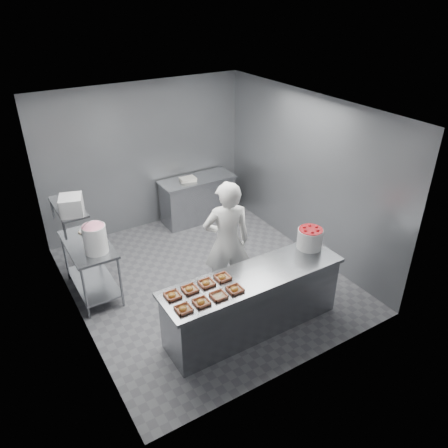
% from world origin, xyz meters
% --- Properties ---
extents(floor, '(4.50, 4.50, 0.00)m').
position_xyz_m(floor, '(0.00, 0.00, 0.00)').
color(floor, '#4C4C51').
rests_on(floor, ground).
extents(ceiling, '(4.50, 4.50, 0.00)m').
position_xyz_m(ceiling, '(0.00, 0.00, 2.80)').
color(ceiling, white).
rests_on(ceiling, wall_back).
extents(wall_back, '(4.00, 0.04, 2.80)m').
position_xyz_m(wall_back, '(0.00, 2.25, 1.40)').
color(wall_back, slate).
rests_on(wall_back, ground).
extents(wall_left, '(0.04, 4.50, 2.80)m').
position_xyz_m(wall_left, '(-2.00, 0.00, 1.40)').
color(wall_left, slate).
rests_on(wall_left, ground).
extents(wall_right, '(0.04, 4.50, 2.80)m').
position_xyz_m(wall_right, '(2.00, 0.00, 1.40)').
color(wall_right, slate).
rests_on(wall_right, ground).
extents(service_counter, '(2.60, 0.70, 0.90)m').
position_xyz_m(service_counter, '(0.00, -1.35, 0.45)').
color(service_counter, slate).
rests_on(service_counter, ground).
extents(prep_table, '(0.60, 1.20, 0.90)m').
position_xyz_m(prep_table, '(-1.65, 0.60, 0.59)').
color(prep_table, slate).
rests_on(prep_table, ground).
extents(back_counter, '(1.50, 0.60, 0.90)m').
position_xyz_m(back_counter, '(0.90, 1.90, 0.45)').
color(back_counter, slate).
rests_on(back_counter, ground).
extents(wall_shelf, '(0.35, 0.90, 0.03)m').
position_xyz_m(wall_shelf, '(-1.82, 0.60, 1.55)').
color(wall_shelf, slate).
rests_on(wall_shelf, wall_left).
extents(tray_0, '(0.19, 0.18, 0.06)m').
position_xyz_m(tray_0, '(-1.12, -1.50, 0.92)').
color(tray_0, tan).
rests_on(tray_0, service_counter).
extents(tray_1, '(0.19, 0.18, 0.06)m').
position_xyz_m(tray_1, '(-0.88, -1.50, 0.92)').
color(tray_1, tan).
rests_on(tray_1, service_counter).
extents(tray_2, '(0.19, 0.18, 0.04)m').
position_xyz_m(tray_2, '(-0.64, -1.50, 0.92)').
color(tray_2, tan).
rests_on(tray_2, service_counter).
extents(tray_3, '(0.19, 0.18, 0.06)m').
position_xyz_m(tray_3, '(-0.40, -1.50, 0.92)').
color(tray_3, tan).
rests_on(tray_3, service_counter).
extents(tray_4, '(0.19, 0.18, 0.06)m').
position_xyz_m(tray_4, '(-1.12, -1.20, 0.92)').
color(tray_4, tan).
rests_on(tray_4, service_counter).
extents(tray_5, '(0.19, 0.18, 0.06)m').
position_xyz_m(tray_5, '(-0.88, -1.20, 0.92)').
color(tray_5, tan).
rests_on(tray_5, service_counter).
extents(tray_6, '(0.19, 0.18, 0.06)m').
position_xyz_m(tray_6, '(-0.64, -1.20, 0.92)').
color(tray_6, tan).
rests_on(tray_6, service_counter).
extents(tray_7, '(0.19, 0.18, 0.06)m').
position_xyz_m(tray_7, '(-0.40, -1.20, 0.92)').
color(tray_7, tan).
rests_on(tray_7, service_counter).
extents(worker, '(0.81, 0.66, 1.92)m').
position_xyz_m(worker, '(0.08, -0.53, 0.96)').
color(worker, white).
rests_on(worker, ground).
extents(strawberry_tub, '(0.37, 0.37, 0.30)m').
position_xyz_m(strawberry_tub, '(1.08, -1.20, 1.06)').
color(strawberry_tub, silver).
rests_on(strawberry_tub, service_counter).
extents(glaze_bucket, '(0.35, 0.33, 0.51)m').
position_xyz_m(glaze_bucket, '(-1.59, 0.30, 1.12)').
color(glaze_bucket, silver).
rests_on(glaze_bucket, prep_table).
extents(bucket_lid, '(0.33, 0.33, 0.02)m').
position_xyz_m(bucket_lid, '(-1.51, 0.97, 0.91)').
color(bucket_lid, silver).
rests_on(bucket_lid, prep_table).
extents(rag, '(0.18, 0.16, 0.02)m').
position_xyz_m(rag, '(-1.59, 0.94, 0.91)').
color(rag, '#CCB28C').
rests_on(rag, prep_table).
extents(appliance, '(0.38, 0.40, 0.25)m').
position_xyz_m(appliance, '(-1.82, 0.33, 1.69)').
color(appliance, gray).
rests_on(appliance, wall_shelf).
extents(paper_stack, '(0.34, 0.28, 0.06)m').
position_xyz_m(paper_stack, '(0.70, 1.90, 0.93)').
color(paper_stack, silver).
rests_on(paper_stack, back_counter).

